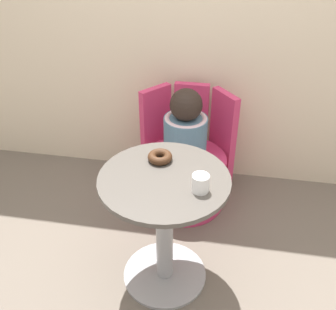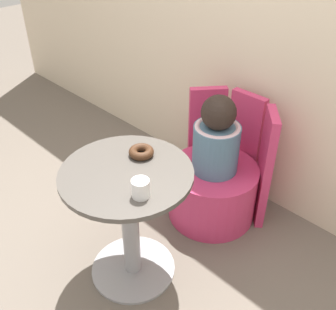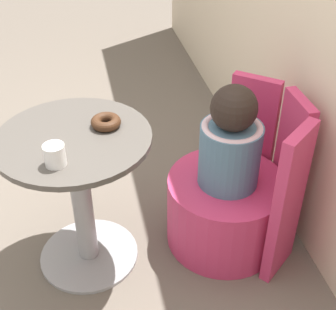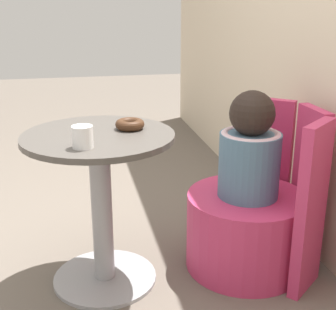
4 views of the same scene
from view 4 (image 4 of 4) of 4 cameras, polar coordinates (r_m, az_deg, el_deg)
ground_plane at (r=2.22m, az=-8.59°, el=-15.63°), size 12.00×12.00×0.00m
round_table at (r=2.05m, az=-8.20°, el=-4.01°), size 0.64×0.64×0.70m
tub_chair at (r=2.29m, az=9.40°, el=-9.08°), size 0.56×0.56×0.37m
booth_backrest at (r=2.30m, az=15.09°, el=-3.92°), size 0.66×0.24×0.77m
child_figure at (r=2.14m, az=9.97°, el=0.55°), size 0.28×0.28×0.49m
donut at (r=2.02m, az=-4.67°, el=3.75°), size 0.13×0.13×0.04m
cup at (r=1.78m, az=-10.37°, el=2.18°), size 0.08×0.08×0.09m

